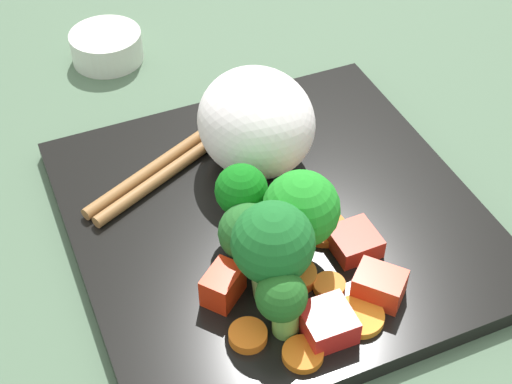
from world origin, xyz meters
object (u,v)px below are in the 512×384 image
(square_plate, at_px, (275,218))
(carrot_slice_4, at_px, (324,228))
(rice_mound, at_px, (256,122))
(chopstick_pair, at_px, (196,146))
(sauce_cup, at_px, (107,47))
(broccoli_floret_3, at_px, (242,193))

(square_plate, height_order, carrot_slice_4, carrot_slice_4)
(carrot_slice_4, bearing_deg, rice_mound, -77.34)
(chopstick_pair, xyz_separation_m, sauce_cup, (0.04, -0.16, -0.00))
(broccoli_floret_3, height_order, sauce_cup, broccoli_floret_3)
(square_plate, relative_size, chopstick_pair, 1.45)
(square_plate, height_order, broccoli_floret_3, broccoli_floret_3)
(square_plate, xyz_separation_m, broccoli_floret_3, (0.03, 0.01, 0.04))
(carrot_slice_4, height_order, sauce_cup, sauce_cup)
(rice_mound, relative_size, broccoli_floret_3, 1.61)
(broccoli_floret_3, height_order, chopstick_pair, broccoli_floret_3)
(rice_mound, height_order, chopstick_pair, rice_mound)
(sauce_cup, bearing_deg, square_plate, 105.60)
(square_plate, distance_m, rice_mound, 0.07)
(broccoli_floret_3, distance_m, carrot_slice_4, 0.06)
(square_plate, distance_m, broccoli_floret_3, 0.05)
(rice_mound, bearing_deg, square_plate, 84.11)
(broccoli_floret_3, xyz_separation_m, sauce_cup, (0.04, -0.25, -0.04))
(broccoli_floret_3, bearing_deg, sauce_cup, -81.00)
(sauce_cup, bearing_deg, chopstick_pair, 102.28)
(broccoli_floret_3, distance_m, sauce_cup, 0.26)
(square_plate, xyz_separation_m, sauce_cup, (0.07, -0.24, 0.01))
(square_plate, distance_m, chopstick_pair, 0.09)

